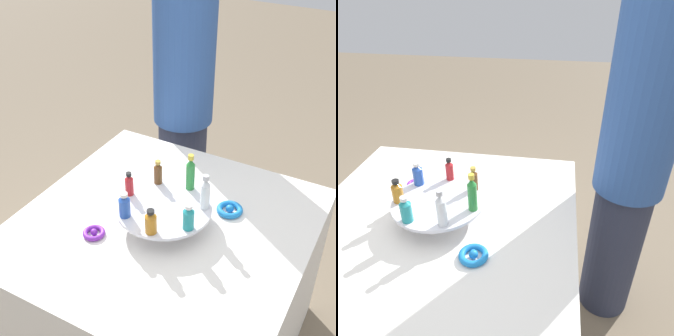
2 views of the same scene
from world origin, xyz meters
TOP-DOWN VIEW (x-y plane):
  - party_table at (0.00, 0.00)m, footprint 1.05×1.05m
  - display_stand at (0.00, 0.00)m, footprint 0.35×0.35m
  - bottle_blue at (-0.09, -0.11)m, footprint 0.04×0.04m
  - bottle_amber at (0.03, -0.14)m, footprint 0.04×0.04m
  - bottle_teal at (0.13, -0.07)m, footprint 0.04×0.04m
  - bottle_clear at (0.13, 0.06)m, footprint 0.03×0.03m
  - bottle_green at (0.03, 0.14)m, footprint 0.03×0.03m
  - bottle_brown at (-0.09, 0.12)m, footprint 0.03×0.03m
  - bottle_red at (-0.15, 0.00)m, footprint 0.03×0.03m
  - ribbon_bow_purple at (-0.19, -0.18)m, footprint 0.08×0.08m
  - ribbon_bow_blue at (0.19, 0.18)m, footprint 0.10×0.10m
  - person_figure at (-0.31, 0.75)m, footprint 0.30×0.30m

SIDE VIEW (x-z plane):
  - party_table at x=0.00m, z-range 0.00..0.73m
  - ribbon_bow_purple at x=-0.19m, z-range 0.72..0.75m
  - ribbon_bow_blue at x=0.19m, z-range 0.72..0.75m
  - display_stand at x=0.00m, z-range 0.74..0.83m
  - bottle_amber at x=0.03m, z-range 0.80..0.90m
  - bottle_red at x=-0.15m, z-range 0.80..0.90m
  - bottle_blue at x=-0.09m, z-range 0.80..0.90m
  - bottle_teal at x=0.13m, z-range 0.80..0.90m
  - bottle_brown at x=-0.09m, z-range 0.80..0.91m
  - bottle_clear at x=0.13m, z-range 0.80..0.94m
  - bottle_green at x=0.03m, z-range 0.80..0.95m
  - person_figure at x=-0.31m, z-range 0.01..1.78m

